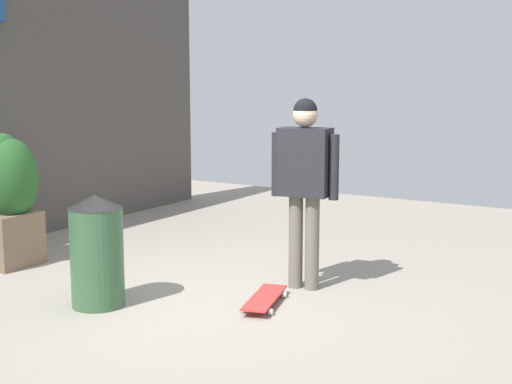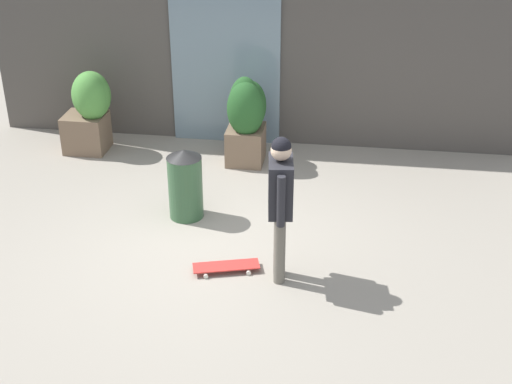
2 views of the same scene
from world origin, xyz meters
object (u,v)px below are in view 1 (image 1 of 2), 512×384
Objects in this scene: trash_bin at (97,251)px; planter_box_left at (6,194)px; skateboard at (264,298)px; skateboarder at (305,173)px.

planter_box_left is at bearing 73.12° from trash_bin.
skateboard is at bearing -85.97° from planter_box_left.
planter_box_left reaches higher than trash_bin.
trash_bin is (-0.75, 1.21, 0.42)m from skateboard.
planter_box_left is 1.87m from trash_bin.
planter_box_left reaches higher than skateboard.
trash_bin is (-1.37, 1.25, -0.60)m from skateboarder.
trash_bin reaches higher than skateboard.
skateboard is 0.83× the size of trash_bin.
skateboard is at bearing -58.21° from trash_bin.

